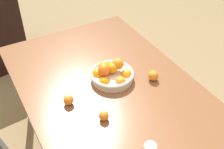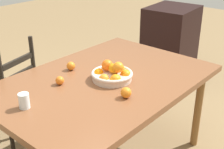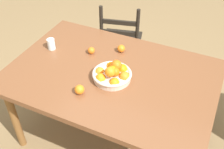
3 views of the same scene
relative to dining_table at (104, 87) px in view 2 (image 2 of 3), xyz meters
name	(u,v)px [view 2 (image 2 of 3)]	position (x,y,z in m)	size (l,w,h in m)	color
dining_table	(104,87)	(0.00, 0.00, 0.00)	(1.61, 1.10, 0.76)	brown
chair_near_window	(10,94)	(-0.28, 0.85, -0.24)	(0.51, 0.51, 0.93)	black
cabinet	(170,44)	(1.76, 0.49, -0.23)	(0.61, 0.52, 0.92)	black
fruit_bowl	(112,74)	(0.03, -0.05, 0.11)	(0.30, 0.30, 0.15)	beige
orange_loose_0	(60,81)	(-0.27, 0.17, 0.10)	(0.06, 0.06, 0.06)	orange
orange_loose_1	(126,93)	(-0.11, -0.30, 0.10)	(0.07, 0.07, 0.07)	orange
orange_loose_2	(71,66)	(-0.05, 0.30, 0.10)	(0.07, 0.07, 0.07)	orange
drinking_glass	(24,101)	(-0.61, 0.08, 0.12)	(0.07, 0.07, 0.10)	silver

